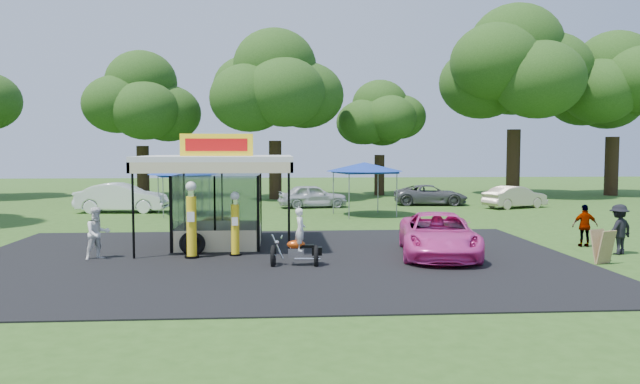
% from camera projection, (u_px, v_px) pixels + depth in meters
% --- Properties ---
extents(ground, '(120.00, 120.00, 0.00)m').
position_uv_depth(ground, '(272.00, 272.00, 18.37)').
color(ground, '#2C5019').
rests_on(ground, ground).
extents(asphalt_apron, '(20.00, 14.00, 0.04)m').
position_uv_depth(asphalt_apron, '(273.00, 260.00, 20.36)').
color(asphalt_apron, black).
rests_on(asphalt_apron, ground).
extents(gas_station_kiosk, '(5.40, 5.40, 4.18)m').
position_uv_depth(gas_station_kiosk, '(219.00, 199.00, 23.08)').
color(gas_station_kiosk, white).
rests_on(gas_station_kiosk, ground).
extents(gas_pump_left, '(0.48, 0.48, 2.58)m').
position_uv_depth(gas_pump_left, '(191.00, 222.00, 20.52)').
color(gas_pump_left, black).
rests_on(gas_pump_left, ground).
extents(gas_pump_right, '(0.41, 0.41, 2.20)m').
position_uv_depth(gas_pump_right, '(235.00, 225.00, 21.01)').
color(gas_pump_right, black).
rests_on(gas_pump_right, ground).
extents(motorcycle, '(1.61, 0.83, 1.88)m').
position_uv_depth(motorcycle, '(298.00, 243.00, 19.23)').
color(motorcycle, black).
rests_on(motorcycle, ground).
extents(spare_tires, '(0.96, 0.62, 0.80)m').
position_uv_depth(spare_tires, '(192.00, 244.00, 21.38)').
color(spare_tires, black).
rests_on(spare_tires, ground).
extents(a_frame_sign, '(0.66, 0.74, 1.08)m').
position_uv_depth(a_frame_sign, '(603.00, 247.00, 19.71)').
color(a_frame_sign, '#593819').
rests_on(a_frame_sign, ground).
extents(kiosk_car, '(2.82, 1.13, 0.96)m').
position_uv_depth(kiosk_car, '(224.00, 226.00, 25.36)').
color(kiosk_car, yellow).
rests_on(kiosk_car, ground).
extents(pink_sedan, '(3.27, 5.63, 1.48)m').
position_uv_depth(pink_sedan, '(438.00, 235.00, 20.99)').
color(pink_sedan, '#EC40A4').
rests_on(pink_sedan, ground).
extents(spectator_west, '(1.07, 1.04, 1.73)m').
position_uv_depth(spectator_west, '(97.00, 233.00, 20.41)').
color(spectator_west, white).
rests_on(spectator_west, ground).
extents(spectator_east_a, '(1.29, 1.03, 1.74)m').
position_uv_depth(spectator_east_a, '(619.00, 229.00, 21.44)').
color(spectator_east_a, black).
rests_on(spectator_east_a, ground).
extents(spectator_east_b, '(0.97, 0.49, 1.58)m').
position_uv_depth(spectator_east_b, '(585.00, 226.00, 23.10)').
color(spectator_east_b, gray).
rests_on(spectator_east_b, ground).
extents(bg_car_a, '(5.15, 2.03, 1.67)m').
position_uv_depth(bg_car_a, '(122.00, 198.00, 35.58)').
color(bg_car_a, white).
rests_on(bg_car_a, ground).
extents(bg_car_c, '(4.44, 2.35, 1.44)m').
position_uv_depth(bg_car_c, '(313.00, 196.00, 38.45)').
color(bg_car_c, silver).
rests_on(bg_car_c, ground).
extents(bg_car_d, '(4.88, 2.62, 1.30)m').
position_uv_depth(bg_car_d, '(431.00, 195.00, 40.27)').
color(bg_car_d, '#4F4F51').
rests_on(bg_car_d, ground).
extents(bg_car_e, '(4.35, 2.92, 1.36)m').
position_uv_depth(bg_car_e, '(515.00, 197.00, 38.22)').
color(bg_car_e, beige).
rests_on(bg_car_e, ground).
extents(tent_west, '(3.83, 3.83, 2.67)m').
position_uv_depth(tent_west, '(183.00, 171.00, 34.30)').
color(tent_west, gray).
rests_on(tent_west, ground).
extents(tent_east, '(4.15, 4.15, 2.90)m').
position_uv_depth(tent_east, '(364.00, 167.00, 33.89)').
color(tent_east, gray).
rests_on(tent_east, ground).
extents(oak_far_b, '(8.93, 8.93, 10.66)m').
position_uv_depth(oak_far_b, '(142.00, 106.00, 46.37)').
color(oak_far_b, black).
rests_on(oak_far_b, ground).
extents(oak_far_c, '(10.10, 10.10, 11.91)m').
position_uv_depth(oak_far_c, '(275.00, 94.00, 44.53)').
color(oak_far_c, black).
rests_on(oak_far_c, ground).
extents(oak_far_d, '(7.36, 7.36, 8.76)m').
position_uv_depth(oak_far_d, '(380.00, 124.00, 48.42)').
color(oak_far_d, black).
rests_on(oak_far_d, ground).
extents(oak_far_e, '(11.89, 11.89, 14.15)m').
position_uv_depth(oak_far_e, '(515.00, 77.00, 46.97)').
color(oak_far_e, black).
rests_on(oak_far_e, ground).
extents(oak_far_f, '(10.29, 10.29, 12.40)m').
position_uv_depth(oak_far_f, '(614.00, 93.00, 48.11)').
color(oak_far_f, black).
rests_on(oak_far_f, ground).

